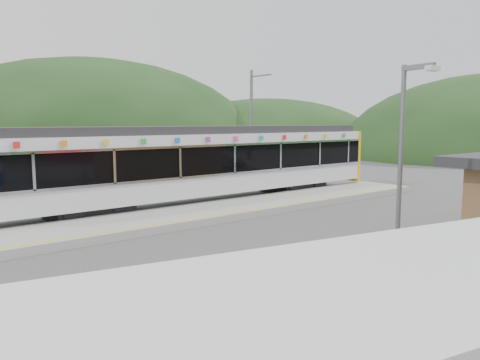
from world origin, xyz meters
TOP-DOWN VIEW (x-y plane):
  - ground at (0.00, 0.00)m, footprint 120.00×120.00m
  - hills at (6.19, 5.29)m, footprint 146.00×149.00m
  - platform at (0.00, 3.30)m, footprint 26.00×3.20m
  - yellow_line at (0.00, 2.00)m, footprint 26.00×0.10m
  - train at (1.98, 6.00)m, footprint 20.44×3.01m
  - catenary_mast_east at (7.00, 8.56)m, footprint 0.18×1.80m
  - lamp_post at (-0.71, -6.29)m, footprint 0.37×0.98m

SIDE VIEW (x-z plane):
  - ground at x=0.00m, z-range 0.00..0.00m
  - hills at x=6.19m, z-range -13.00..13.00m
  - platform at x=0.00m, z-range 0.00..0.30m
  - yellow_line at x=0.00m, z-range 0.30..0.31m
  - train at x=1.98m, z-range 0.19..3.93m
  - lamp_post at x=-0.71m, z-range 0.54..5.88m
  - catenary_mast_east at x=7.00m, z-range 0.15..7.15m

